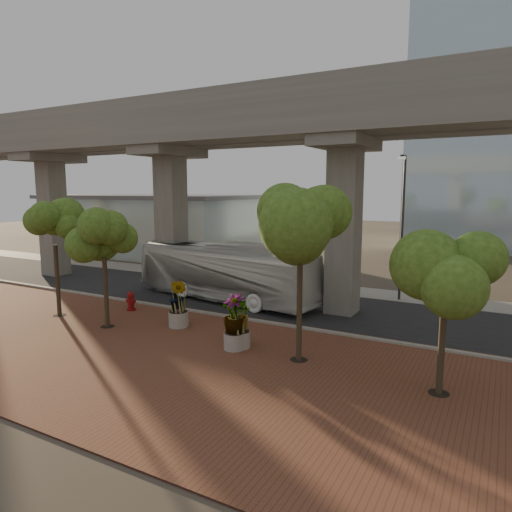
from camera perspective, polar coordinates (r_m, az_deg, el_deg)
The scene contains 18 objects.
ground at distance 26.93m, azimuth -3.03°, elevation -6.45°, with size 160.00×160.00×0.00m, color #363027.
brick_plaza at distance 20.86m, azimuth -14.92°, elevation -11.06°, with size 70.00×13.00×0.06m, color brown.
asphalt_road at distance 28.59m, azimuth -0.91°, elevation -5.53°, with size 90.00×8.00×0.04m, color black.
curb_strip at distance 25.29m, azimuth -5.44°, elevation -7.26°, with size 70.00×0.25×0.16m, color gray.
far_sidewalk at distance 33.35m, azimuth 3.79°, elevation -3.53°, with size 90.00×3.00×0.06m, color gray.
transit_viaduct at distance 27.77m, azimuth -0.94°, elevation 9.20°, with size 72.00×5.60×12.40m.
station_pavilion at distance 51.05m, azimuth -12.73°, elevation 3.99°, with size 23.00×13.00×6.30m.
transit_bus at distance 28.39m, azimuth -3.88°, elevation -2.02°, with size 2.99×12.75×3.55m, color silver.
fire_hydrant at distance 26.93m, azimuth -15.37°, elevation -5.44°, with size 0.56×0.50×1.11m.
planter_front at distance 19.78m, azimuth -2.08°, elevation -7.58°, with size 2.06×2.06×2.26m.
planter_right at distance 19.58m, azimuth -2.75°, elevation -7.54°, with size 2.23×2.23×2.38m.
planter_left at distance 23.02m, azimuth -9.72°, elevation -5.21°, with size 2.18×2.18×2.40m.
street_tree_far_west at distance 26.47m, azimuth -23.92°, elevation 3.24°, with size 3.18×3.18×6.26m.
street_tree_near_west at distance 23.39m, azimuth -18.54°, elevation 2.00°, with size 3.21×3.21×5.88m.
street_tree_near_east at distance 17.68m, azimuth 5.59°, elevation 3.59°, with size 4.21×4.21×7.28m.
street_tree_far_east at distance 15.96m, azimuth 22.66°, elevation -1.88°, with size 3.55×3.55×5.78m.
streetlamp_west at distance 35.09m, azimuth -8.95°, elevation 4.87°, with size 0.41×1.20×8.25m.
streetlamp_east at distance 29.17m, azimuth 17.81°, elevation 4.55°, with size 0.44×1.28×8.82m.
Camera 1 is at (13.78, -22.10, 6.83)m, focal length 32.00 mm.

